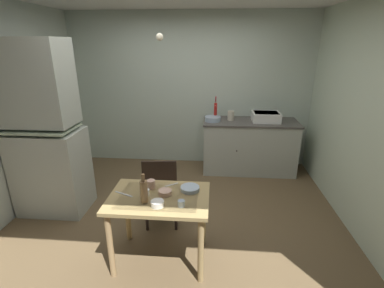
# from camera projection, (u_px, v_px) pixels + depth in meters

# --- Properties ---
(ground_plane) EXTENTS (5.12, 5.12, 0.00)m
(ground_plane) POSITION_uv_depth(u_px,v_px,m) (178.00, 216.00, 3.61)
(ground_plane) COLOR brown
(wall_back) EXTENTS (4.22, 0.10, 2.59)m
(wall_back) POSITION_uv_depth(u_px,v_px,m) (190.00, 91.00, 4.89)
(wall_back) COLOR #B8C7B7
(wall_back) RESTS_ON ground
(wall_left) EXTENTS (0.10, 3.69, 2.59)m
(wall_left) POSITION_uv_depth(u_px,v_px,m) (0.00, 114.00, 3.33)
(wall_left) COLOR beige
(wall_left) RESTS_ON ground
(wall_right) EXTENTS (0.10, 3.69, 2.59)m
(wall_right) POSITION_uv_depth(u_px,v_px,m) (371.00, 122.00, 3.00)
(wall_right) COLOR beige
(wall_right) RESTS_ON ground
(hutch_cabinet) EXTENTS (0.83, 0.56, 2.16)m
(hutch_cabinet) POSITION_uv_depth(u_px,v_px,m) (46.00, 137.00, 3.44)
(hutch_cabinet) COLOR #AFB5A8
(hutch_cabinet) RESTS_ON ground
(counter_cabinet) EXTENTS (1.55, 0.64, 0.88)m
(counter_cabinet) POSITION_uv_depth(u_px,v_px,m) (249.00, 146.00, 4.76)
(counter_cabinet) COLOR #AFB5A8
(counter_cabinet) RESTS_ON ground
(sink_basin) EXTENTS (0.44, 0.34, 0.15)m
(sink_basin) POSITION_uv_depth(u_px,v_px,m) (266.00, 117.00, 4.56)
(sink_basin) COLOR white
(sink_basin) RESTS_ON counter_cabinet
(hand_pump) EXTENTS (0.05, 0.27, 0.39)m
(hand_pump) POSITION_uv_depth(u_px,v_px,m) (216.00, 110.00, 4.64)
(hand_pump) COLOR #B21E19
(hand_pump) RESTS_ON counter_cabinet
(mixing_bowl_counter) EXTENTS (0.26, 0.26, 0.08)m
(mixing_bowl_counter) POSITION_uv_depth(u_px,v_px,m) (213.00, 119.00, 4.60)
(mixing_bowl_counter) COLOR #9EB2C6
(mixing_bowl_counter) RESTS_ON counter_cabinet
(stoneware_crock) EXTENTS (0.11, 0.11, 0.16)m
(stoneware_crock) POSITION_uv_depth(u_px,v_px,m) (231.00, 116.00, 4.63)
(stoneware_crock) COLOR beige
(stoneware_crock) RESTS_ON counter_cabinet
(dining_table) EXTENTS (0.95, 0.65, 0.73)m
(dining_table) POSITION_uv_depth(u_px,v_px,m) (159.00, 207.00, 2.70)
(dining_table) COLOR tan
(dining_table) RESTS_ON ground
(chair_far_side) EXTENTS (0.44, 0.44, 0.89)m
(chair_far_side) POSITION_uv_depth(u_px,v_px,m) (161.00, 190.00, 3.28)
(chair_far_side) COLOR #2C201C
(chair_far_side) RESTS_ON ground
(serving_bowl_wide) EXTENTS (0.12, 0.12, 0.05)m
(serving_bowl_wide) POSITION_uv_depth(u_px,v_px,m) (157.00, 204.00, 2.49)
(serving_bowl_wide) COLOR white
(serving_bowl_wide) RESTS_ON dining_table
(soup_bowl_small) EXTENTS (0.13, 0.13, 0.05)m
(soup_bowl_small) POSITION_uv_depth(u_px,v_px,m) (165.00, 192.00, 2.69)
(soup_bowl_small) COLOR tan
(soup_bowl_small) RESTS_ON dining_table
(sauce_dish) EXTENTS (0.19, 0.19, 0.04)m
(sauce_dish) POSITION_uv_depth(u_px,v_px,m) (190.00, 188.00, 2.76)
(sauce_dish) COLOR #9EB2C6
(sauce_dish) RESTS_ON dining_table
(teacup_mint) EXTENTS (0.09, 0.09, 0.06)m
(teacup_mint) POSITION_uv_depth(u_px,v_px,m) (145.00, 192.00, 2.67)
(teacup_mint) COLOR white
(teacup_mint) RESTS_ON dining_table
(mug_tall) EXTENTS (0.06, 0.06, 0.06)m
(mug_tall) POSITION_uv_depth(u_px,v_px,m) (181.00, 203.00, 2.49)
(mug_tall) COLOR #9EB2C6
(mug_tall) RESTS_ON dining_table
(teacup_cream) EXTENTS (0.08, 0.08, 0.09)m
(teacup_cream) POSITION_uv_depth(u_px,v_px,m) (151.00, 184.00, 2.80)
(teacup_cream) COLOR tan
(teacup_cream) RESTS_ON dining_table
(glass_bottle) EXTENTS (0.07, 0.07, 0.28)m
(glass_bottle) POSITION_uv_depth(u_px,v_px,m) (144.00, 191.00, 2.53)
(glass_bottle) COLOR olive
(glass_bottle) RESTS_ON dining_table
(table_knife) EXTENTS (0.20, 0.10, 0.00)m
(table_knife) POSITION_uv_depth(u_px,v_px,m) (124.00, 194.00, 2.70)
(table_knife) COLOR silver
(table_knife) RESTS_ON dining_table
(teaspoon_near_bowl) EXTENTS (0.13, 0.10, 0.00)m
(teaspoon_near_bowl) POSITION_uv_depth(u_px,v_px,m) (172.00, 185.00, 2.87)
(teaspoon_near_bowl) COLOR beige
(teaspoon_near_bowl) RESTS_ON dining_table
(pendant_bulb) EXTENTS (0.08, 0.08, 0.08)m
(pendant_bulb) POSITION_uv_depth(u_px,v_px,m) (160.00, 37.00, 3.01)
(pendant_bulb) COLOR #F9EFCC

